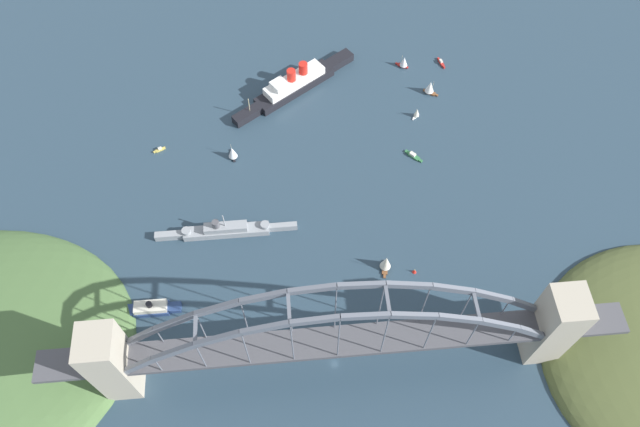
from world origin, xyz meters
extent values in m
plane|color=#283D4C|center=(0.00, 0.00, 0.00)|extent=(1400.00, 1400.00, 0.00)
cube|color=#ADA38E|center=(-98.07, 0.00, 27.56)|extent=(15.76, 17.53, 55.13)
cube|color=#ADA38E|center=(98.07, 0.00, 27.56)|extent=(15.76, 17.53, 55.13)
cube|color=#47474C|center=(0.00, 0.00, 30.04)|extent=(180.39, 14.11, 2.40)
cube|color=#47474C|center=(-117.95, 0.00, 30.04)|extent=(24.00, 14.11, 2.40)
cube|color=#47474C|center=(117.95, 0.00, 30.04)|extent=(24.00, 14.11, 2.40)
cube|color=slate|center=(-84.72, -6.35, 38.00)|extent=(20.89, 1.80, 18.38)
cube|color=slate|center=(-65.89, -6.35, 52.17)|extent=(20.59, 1.80, 15.07)
cube|color=slate|center=(-47.07, -6.35, 62.79)|extent=(20.19, 1.80, 11.75)
cube|color=slate|center=(-28.24, -6.35, 69.87)|extent=(19.70, 1.80, 8.39)
cube|color=slate|center=(-9.41, -6.35, 73.41)|extent=(19.13, 1.80, 4.96)
cube|color=slate|center=(9.41, -6.35, 73.41)|extent=(19.13, 1.80, 4.96)
cube|color=slate|center=(28.24, -6.35, 69.87)|extent=(19.70, 1.80, 8.39)
cube|color=slate|center=(47.07, -6.35, 62.79)|extent=(20.19, 1.80, 11.75)
cube|color=slate|center=(65.89, -6.35, 52.17)|extent=(20.59, 1.80, 15.07)
cube|color=slate|center=(84.72, -6.35, 38.00)|extent=(20.89, 1.80, 18.38)
cube|color=slate|center=(-84.72, 6.35, 38.00)|extent=(20.89, 1.80, 18.38)
cube|color=slate|center=(-65.89, 6.35, 52.17)|extent=(20.59, 1.80, 15.07)
cube|color=slate|center=(-47.07, 6.35, 62.79)|extent=(20.19, 1.80, 11.75)
cube|color=slate|center=(-28.24, 6.35, 69.87)|extent=(19.70, 1.80, 8.39)
cube|color=slate|center=(-9.41, 6.35, 73.41)|extent=(19.13, 1.80, 4.96)
cube|color=slate|center=(9.41, 6.35, 73.41)|extent=(19.13, 1.80, 4.96)
cube|color=slate|center=(28.24, 6.35, 69.87)|extent=(19.70, 1.80, 8.39)
cube|color=slate|center=(47.07, 6.35, 62.79)|extent=(20.19, 1.80, 11.75)
cube|color=slate|center=(65.89, 6.35, 52.17)|extent=(20.59, 1.80, 15.07)
cube|color=slate|center=(84.72, 6.35, 38.00)|extent=(20.89, 1.80, 18.38)
cube|color=slate|center=(-94.13, 0.00, 30.04)|extent=(1.40, 12.70, 1.40)
cube|color=slate|center=(-56.48, 0.00, 58.36)|extent=(1.40, 12.70, 1.40)
cube|color=slate|center=(-18.83, 0.00, 72.53)|extent=(1.40, 12.70, 1.40)
cube|color=slate|center=(18.83, 0.00, 72.53)|extent=(1.40, 12.70, 1.40)
cube|color=slate|center=(56.48, 0.00, 58.36)|extent=(1.40, 12.70, 1.40)
cube|color=slate|center=(94.13, 0.00, 30.04)|extent=(1.40, 12.70, 1.40)
cylinder|color=slate|center=(-75.31, -6.35, 38.60)|extent=(0.56, 0.56, 14.73)
cylinder|color=slate|center=(-75.31, 6.35, 38.60)|extent=(0.56, 0.56, 14.73)
cylinder|color=slate|center=(-56.48, -6.35, 44.80)|extent=(0.56, 0.56, 27.13)
cylinder|color=slate|center=(-56.48, 6.35, 44.80)|extent=(0.56, 0.56, 27.13)
cylinder|color=slate|center=(-37.65, -6.35, 49.22)|extent=(0.56, 0.56, 35.98)
cylinder|color=slate|center=(-37.65, 6.35, 49.22)|extent=(0.56, 0.56, 35.98)
cylinder|color=slate|center=(-18.83, -6.35, 51.88)|extent=(0.56, 0.56, 41.29)
cylinder|color=slate|center=(-18.83, 6.35, 51.88)|extent=(0.56, 0.56, 41.29)
cylinder|color=slate|center=(0.00, -6.35, 52.77)|extent=(0.56, 0.56, 43.06)
cylinder|color=slate|center=(0.00, 6.35, 52.77)|extent=(0.56, 0.56, 43.06)
cylinder|color=slate|center=(18.83, -6.35, 51.88)|extent=(0.56, 0.56, 41.29)
cylinder|color=slate|center=(18.83, 6.35, 51.88)|extent=(0.56, 0.56, 41.29)
cylinder|color=slate|center=(37.65, -6.35, 49.22)|extent=(0.56, 0.56, 35.98)
cylinder|color=slate|center=(37.65, 6.35, 49.22)|extent=(0.56, 0.56, 35.98)
cylinder|color=slate|center=(56.48, -6.35, 44.80)|extent=(0.56, 0.56, 27.13)
cylinder|color=slate|center=(56.48, 6.35, 44.80)|extent=(0.56, 0.56, 27.13)
cylinder|color=slate|center=(75.31, -6.35, 38.60)|extent=(0.56, 0.56, 14.73)
cylinder|color=slate|center=(75.31, 6.35, 38.60)|extent=(0.56, 0.56, 14.73)
cube|color=black|center=(-7.52, 178.19, 2.70)|extent=(52.46, 41.08, 5.40)
cube|color=black|center=(-37.92, 157.54, 2.70)|extent=(18.98, 15.88, 5.40)
cube|color=black|center=(22.88, 198.83, 2.70)|extent=(19.73, 17.00, 5.40)
cube|color=white|center=(-7.52, 178.19, 7.99)|extent=(40.03, 31.82, 5.18)
cube|color=white|center=(-16.92, 171.80, 12.18)|extent=(12.67, 12.69, 3.20)
cylinder|color=red|center=(-9.23, 177.03, 14.33)|extent=(5.50, 5.50, 7.50)
cylinder|color=red|center=(-1.54, 182.25, 14.33)|extent=(5.50, 5.50, 7.50)
cylinder|color=tan|center=(-36.02, 158.83, 10.40)|extent=(0.50, 0.50, 10.00)
cube|color=gray|center=(-51.07, 76.89, 2.12)|extent=(46.04, 7.13, 4.24)
cube|color=gray|center=(-20.40, 77.03, 2.12)|extent=(15.35, 3.18, 4.24)
cube|color=gray|center=(-81.74, 76.75, 2.12)|extent=(15.35, 3.81, 4.24)
cube|color=gray|center=(-51.07, 76.89, 6.16)|extent=(23.03, 5.64, 3.84)
cylinder|color=gray|center=(-29.99, 76.98, 5.34)|extent=(4.85, 4.85, 2.20)
cylinder|color=gray|center=(-72.16, 76.79, 5.34)|extent=(4.85, 4.85, 2.20)
cylinder|color=gray|center=(-51.07, 76.89, 13.08)|extent=(0.60, 0.60, 10.00)
cylinder|color=#4C4C51|center=(-55.67, 76.87, 10.28)|extent=(3.81, 3.81, 4.40)
cube|color=navy|center=(-88.94, 35.15, 1.42)|extent=(17.65, 7.58, 2.83)
cube|color=navy|center=(-77.20, 35.10, 1.42)|extent=(5.89, 5.28, 2.83)
cube|color=navy|center=(-100.69, 35.20, 1.42)|extent=(5.90, 6.33, 2.83)
cube|color=beige|center=(-88.94, 35.15, 4.41)|extent=(16.18, 6.45, 3.16)
cylinder|color=black|center=(-88.94, 35.15, 7.20)|extent=(3.00, 3.00, 2.40)
cube|color=brown|center=(31.33, 47.59, 0.48)|extent=(3.98, 6.66, 0.97)
cube|color=brown|center=(30.57, 43.50, 0.48)|extent=(1.66, 2.28, 0.97)
cube|color=brown|center=(32.08, 51.68, 0.48)|extent=(1.92, 2.33, 0.97)
cylinder|color=tan|center=(31.23, 47.08, 6.59)|extent=(0.16, 0.16, 11.25)
cone|color=silver|center=(31.56, 48.87, 6.03)|extent=(6.66, 6.66, 9.00)
cube|color=brown|center=(77.81, 167.76, 0.52)|extent=(6.49, 5.69, 1.04)
cube|color=brown|center=(81.10, 165.44, 0.52)|extent=(2.35, 2.15, 1.04)
cube|color=brown|center=(74.52, 170.08, 0.52)|extent=(2.49, 2.35, 1.04)
cylinder|color=tan|center=(78.22, 167.47, 5.86)|extent=(0.16, 0.16, 9.64)
cone|color=white|center=(76.78, 168.48, 5.38)|extent=(7.72, 7.72, 7.71)
cube|color=silver|center=(64.95, 149.21, 0.36)|extent=(3.75, 3.75, 0.71)
cube|color=silver|center=(63.19, 147.45, 0.36)|extent=(1.38, 1.38, 0.71)
cube|color=silver|center=(66.71, 150.96, 0.36)|extent=(1.48, 1.48, 0.71)
cylinder|color=tan|center=(64.73, 148.99, 4.09)|extent=(0.16, 0.16, 6.76)
cone|color=silver|center=(65.50, 149.76, 3.76)|extent=(4.84, 4.84, 5.41)
cube|color=#B2231E|center=(89.41, 192.78, 0.63)|extent=(3.28, 6.06, 1.26)
cube|color=#B2231E|center=(90.42, 189.06, 0.63)|extent=(1.47, 2.12, 1.26)
cube|color=#B2231E|center=(88.39, 196.50, 0.63)|extent=(1.67, 2.18, 1.26)
cube|color=beige|center=(89.22, 193.48, 1.83)|extent=(2.17, 3.17, 1.13)
cube|color=#B2231E|center=(63.40, 193.09, 0.41)|extent=(5.86, 5.15, 0.82)
cube|color=#B2231E|center=(60.47, 195.09, 0.41)|extent=(2.13, 1.97, 0.82)
cube|color=#B2231E|center=(66.34, 191.08, 0.41)|extent=(2.26, 2.16, 0.82)
cylinder|color=tan|center=(63.04, 193.34, 4.92)|extent=(0.16, 0.16, 8.21)
cone|color=white|center=(64.32, 192.46, 4.51)|extent=(6.78, 6.78, 6.57)
cube|color=#2D6B3D|center=(58.78, 119.34, 0.48)|extent=(7.06, 7.21, 0.96)
cube|color=#2D6B3D|center=(62.15, 115.81, 0.48)|extent=(2.79, 2.82, 0.96)
cube|color=#2D6B3D|center=(55.40, 122.88, 0.48)|extent=(3.00, 3.03, 0.96)
cube|color=beige|center=(58.14, 120.01, 1.65)|extent=(4.13, 4.18, 1.38)
cube|color=black|center=(-47.21, 129.09, 0.47)|extent=(3.46, 6.02, 0.94)
cube|color=black|center=(-47.97, 132.79, 0.47)|extent=(1.42, 2.06, 0.94)
cube|color=black|center=(-46.45, 125.39, 0.47)|extent=(1.63, 2.11, 0.94)
cylinder|color=tan|center=(-47.30, 129.55, 5.73)|extent=(0.16, 0.16, 9.57)
cone|color=white|center=(-46.97, 127.93, 5.25)|extent=(6.13, 6.13, 7.66)
cube|color=gold|center=(-90.48, 136.86, 0.60)|extent=(4.71, 3.27, 1.20)
cube|color=gold|center=(-93.19, 135.64, 0.60)|extent=(1.71, 1.40, 1.20)
cube|color=gold|center=(-87.77, 138.09, 0.60)|extent=(1.78, 1.56, 1.20)
cube|color=beige|center=(-89.97, 137.09, 1.82)|extent=(2.55, 2.06, 1.25)
cone|color=red|center=(46.45, 44.74, 1.10)|extent=(2.20, 2.20, 2.20)
sphere|color=#F2E566|center=(46.45, 44.74, 2.50)|extent=(0.50, 0.50, 0.50)
camera|label=1|loc=(-14.88, -90.35, 286.08)|focal=34.03mm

